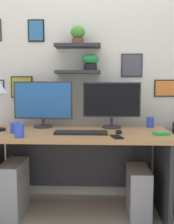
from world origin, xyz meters
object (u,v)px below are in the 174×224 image
at_px(cell_phone, 117,137).
at_px(pen_cup, 150,122).
at_px(keyboard, 81,133).
at_px(scissors_tray, 161,134).
at_px(coffee_mug, 15,128).
at_px(computer_tower_left, 14,188).
at_px(desk, 76,153).
at_px(computer_tower_right, 138,192).
at_px(computer_mouse, 119,132).
at_px(monitor_left, 43,103).
at_px(water_cup, 19,130).
at_px(monitor_right, 112,103).

xyz_separation_m(cell_phone, pen_cup, (0.35, 0.50, 0.05)).
bearing_deg(keyboard, scissors_tray, -1.99).
xyz_separation_m(cell_phone, coffee_mug, (-0.85, 0.16, 0.04)).
xyz_separation_m(keyboard, cell_phone, (0.29, -0.14, -0.01)).
bearing_deg(cell_phone, computer_tower_left, 152.59).
height_order(desk, keyboard, keyboard).
xyz_separation_m(coffee_mug, computer_tower_right, (1.06, 0.09, -0.58)).
bearing_deg(pen_cup, keyboard, -150.41).
relative_size(keyboard, computer_mouse, 4.89).
relative_size(computer_mouse, scissors_tray, 0.75).
height_order(monitor_left, keyboard, monitor_left).
bearing_deg(pen_cup, cell_phone, -124.73).
height_order(desk, scissors_tray, scissors_tray).
xyz_separation_m(computer_mouse, computer_tower_left, (-0.92, 0.04, -0.53)).
distance_m(computer_mouse, computer_tower_left, 1.06).
xyz_separation_m(keyboard, scissors_tray, (0.66, -0.02, 0.00)).
distance_m(computer_mouse, scissors_tray, 0.34).
distance_m(monitor_left, scissors_tray, 1.12).
xyz_separation_m(cell_phone, computer_tower_left, (-0.89, 0.21, -0.52)).
bearing_deg(desk, scissors_tray, -14.77).
bearing_deg(water_cup, pen_cup, 25.79).
bearing_deg(monitor_right, computer_tower_left, -163.57).
height_order(cell_phone, pen_cup, pen_cup).
height_order(monitor_left, computer_tower_left, monitor_left).
height_order(desk, cell_phone, cell_phone).
xyz_separation_m(pen_cup, computer_tower_right, (-0.14, -0.25, -0.59)).
relative_size(water_cup, computer_tower_right, 0.26).
bearing_deg(monitor_left, coffee_mug, -119.88).
bearing_deg(computer_tower_left, monitor_right, 16.43).
xyz_separation_m(water_cup, computer_tower_left, (-0.14, 0.24, -0.57)).
height_order(monitor_right, water_cup, monitor_right).
height_order(pen_cup, computer_tower_left, pen_cup).
height_order(monitor_right, scissors_tray, monitor_right).
bearing_deg(monitor_left, pen_cup, 1.87).
bearing_deg(desk, monitor_left, 153.40).
bearing_deg(cell_phone, pen_cup, 41.18).
bearing_deg(water_cup, monitor_left, 80.31).
relative_size(desk, computer_tower_right, 3.83).
bearing_deg(computer_tower_right, monitor_left, 166.21).
bearing_deg(computer_tower_left, cell_phone, -13.31).
relative_size(computer_mouse, pen_cup, 0.90).
height_order(computer_mouse, cell_phone, computer_mouse).
bearing_deg(keyboard, desk, 109.03).
bearing_deg(pen_cup, computer_tower_right, -118.54).
xyz_separation_m(monitor_left, keyboard, (0.38, -0.33, -0.22)).
bearing_deg(monitor_right, cell_phone, -87.37).
relative_size(monitor_left, pen_cup, 5.54).
distance_m(desk, computer_tower_right, 0.65).
bearing_deg(cell_phone, water_cup, 168.31).
relative_size(monitor_left, coffee_mug, 6.15).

